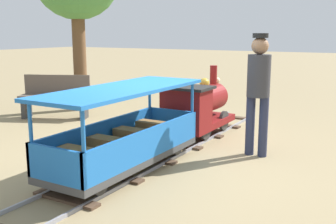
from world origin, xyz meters
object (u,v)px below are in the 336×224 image
at_px(passenger_car, 125,137).
at_px(conductor_person, 258,85).
at_px(park_bench, 55,96).
at_px(locomotive, 197,107).

distance_m(passenger_car, conductor_person, 1.89).
xyz_separation_m(passenger_car, park_bench, (-3.00, 1.84, -0.01)).
bearing_deg(passenger_car, park_bench, 148.41).
bearing_deg(passenger_car, locomotive, 90.00).
xyz_separation_m(locomotive, passenger_car, (0.00, -1.92, -0.06)).
height_order(conductor_person, park_bench, conductor_person).
distance_m(locomotive, park_bench, 3.00).
relative_size(locomotive, conductor_person, 0.89).
height_order(locomotive, park_bench, locomotive).
distance_m(locomotive, conductor_person, 1.33).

